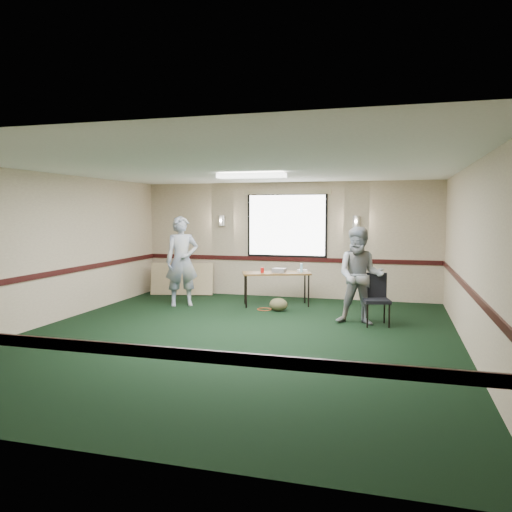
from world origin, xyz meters
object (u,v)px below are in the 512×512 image
(conference_chair, at_px, (375,295))
(person_left, at_px, (182,261))
(projector, at_px, (279,270))
(person_right, at_px, (360,276))
(folding_table, at_px, (276,275))

(conference_chair, height_order, person_left, person_left)
(projector, distance_m, person_left, 2.09)
(projector, relative_size, person_right, 0.15)
(projector, height_order, conference_chair, conference_chair)
(folding_table, relative_size, person_right, 0.89)
(conference_chair, bearing_deg, projector, 134.11)
(conference_chair, distance_m, person_left, 4.16)
(folding_table, distance_m, projector, 0.12)
(conference_chair, xyz_separation_m, person_left, (-4.07, 0.76, 0.42))
(conference_chair, relative_size, person_left, 0.48)
(conference_chair, distance_m, person_right, 0.44)
(projector, xyz_separation_m, person_left, (-2.02, -0.53, 0.19))
(conference_chair, bearing_deg, person_right, -178.96)
(folding_table, height_order, person_left, person_left)
(folding_table, xyz_separation_m, person_right, (1.85, -1.36, 0.21))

